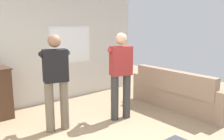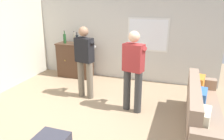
# 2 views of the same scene
# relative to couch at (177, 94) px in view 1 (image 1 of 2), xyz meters

# --- Properties ---
(wall_back_with_window) EXTENTS (5.20, 0.15, 2.80)m
(wall_back_with_window) POSITION_rel_couch_xyz_m (-2.03, 2.25, 1.05)
(wall_back_with_window) COLOR beige
(wall_back_with_window) RESTS_ON ground
(couch) EXTENTS (0.57, 2.28, 0.87)m
(couch) POSITION_rel_couch_xyz_m (0.00, 0.00, 0.00)
(couch) COLOR gray
(couch) RESTS_ON ground
(person_standing_left) EXTENTS (0.54, 0.51, 1.68)m
(person_standing_left) POSITION_rel_couch_xyz_m (-2.53, 0.67, 0.59)
(person_standing_left) COLOR #6B6051
(person_standing_left) RESTS_ON ground
(person_standing_right) EXTENTS (0.54, 0.52, 1.68)m
(person_standing_right) POSITION_rel_couch_xyz_m (-1.32, 0.37, 0.59)
(person_standing_right) COLOR #383838
(person_standing_right) RESTS_ON ground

